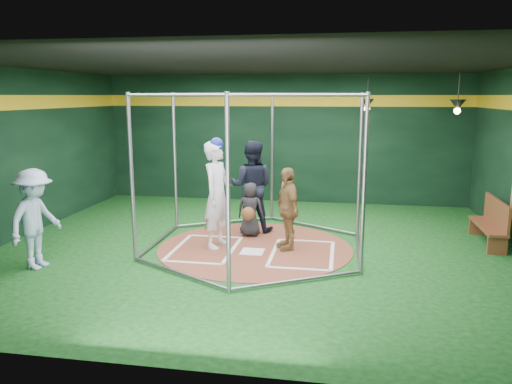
% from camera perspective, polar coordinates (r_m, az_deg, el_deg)
% --- Properties ---
extents(room_shell, '(10.10, 9.10, 3.53)m').
position_cam_1_polar(room_shell, '(9.48, -0.10, 3.78)').
color(room_shell, '#0D3C11').
rests_on(room_shell, ground).
extents(clay_disc, '(3.80, 3.80, 0.01)m').
position_cam_1_polar(clay_disc, '(9.85, -0.10, -6.37)').
color(clay_disc, brown).
rests_on(clay_disc, ground).
extents(home_plate, '(0.43, 0.43, 0.01)m').
position_cam_1_polar(home_plate, '(9.56, -0.41, -6.83)').
color(home_plate, white).
rests_on(home_plate, clay_disc).
extents(batter_box_left, '(1.17, 1.77, 0.01)m').
position_cam_1_polar(batter_box_left, '(9.82, -5.86, -6.42)').
color(batter_box_left, white).
rests_on(batter_box_left, clay_disc).
extents(batter_box_right, '(1.17, 1.77, 0.01)m').
position_cam_1_polar(batter_box_right, '(9.50, 5.33, -7.01)').
color(batter_box_right, white).
rests_on(batter_box_right, clay_disc).
extents(batting_cage, '(4.05, 4.67, 3.00)m').
position_cam_1_polar(batting_cage, '(9.51, -0.10, 2.25)').
color(batting_cage, gray).
rests_on(batting_cage, ground).
extents(pendant_lamp_near, '(0.34, 0.34, 0.90)m').
position_cam_1_polar(pendant_lamp_near, '(12.87, 12.59, 9.82)').
color(pendant_lamp_near, black).
rests_on(pendant_lamp_near, room_shell).
extents(pendant_lamp_far, '(0.34, 0.34, 0.90)m').
position_cam_1_polar(pendant_lamp_far, '(11.51, 22.05, 9.19)').
color(pendant_lamp_far, black).
rests_on(pendant_lamp_far, room_shell).
extents(batter_figure, '(0.67, 0.86, 2.15)m').
position_cam_1_polar(batter_figure, '(9.68, -4.46, -0.20)').
color(batter_figure, silver).
rests_on(batter_figure, clay_disc).
extents(visitor_leopard, '(0.77, 1.01, 1.60)m').
position_cam_1_polar(visitor_leopard, '(9.59, 3.61, -1.89)').
color(visitor_leopard, tan).
rests_on(visitor_leopard, clay_disc).
extents(catcher_figure, '(0.58, 0.59, 1.15)m').
position_cam_1_polar(catcher_figure, '(10.49, -0.67, -2.02)').
color(catcher_figure, black).
rests_on(catcher_figure, clay_disc).
extents(umpire, '(0.98, 0.78, 1.98)m').
position_cam_1_polar(umpire, '(10.84, -0.50, 0.67)').
color(umpire, black).
rests_on(umpire, clay_disc).
extents(bystander_blue, '(0.79, 1.20, 1.73)m').
position_cam_1_polar(bystander_blue, '(9.33, -23.93, -2.84)').
color(bystander_blue, '#A5C0DB').
rests_on(bystander_blue, ground).
extents(dugout_bench, '(0.37, 1.58, 0.92)m').
position_cam_1_polar(dugout_bench, '(11.04, 25.35, -3.04)').
color(dugout_bench, brown).
rests_on(dugout_bench, ground).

